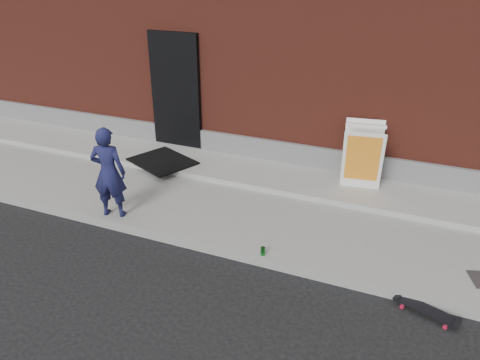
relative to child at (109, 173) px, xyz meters
The scene contains 9 objects.
ground 2.38m from the child, ahead, with size 80.00×80.00×0.00m, color black.
sidewalk 2.69m from the child, 30.45° to the left, with size 20.00×3.00×0.15m, color gray.
apron 3.19m from the child, 44.85° to the left, with size 20.00×1.20×0.10m, color gray.
building 7.33m from the child, 71.98° to the left, with size 20.00×8.10×5.00m.
child is the anchor object (origin of this frame).
skateboard 4.72m from the child, ahead, with size 0.76×0.42×0.08m.
pizza_sign 4.11m from the child, 34.66° to the left, with size 0.76×0.86×1.09m.
soda_can 2.62m from the child, ahead, with size 0.06×0.06×0.12m, color #187B24.
doormat 1.98m from the child, 97.59° to the left, with size 1.13×0.92×0.03m, color black.
Camera 1 is at (2.07, -4.89, 3.83)m, focal length 35.00 mm.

